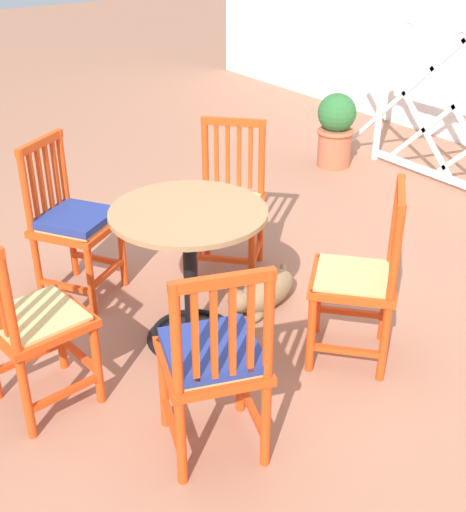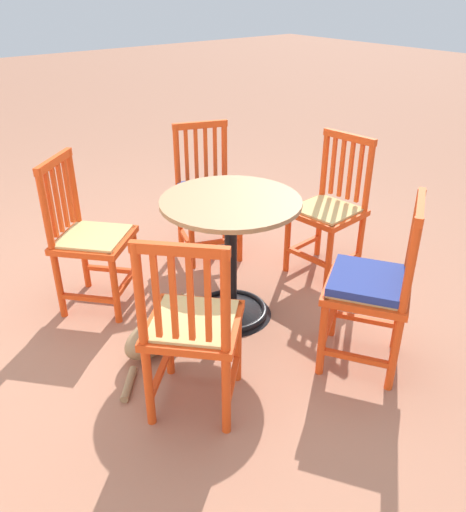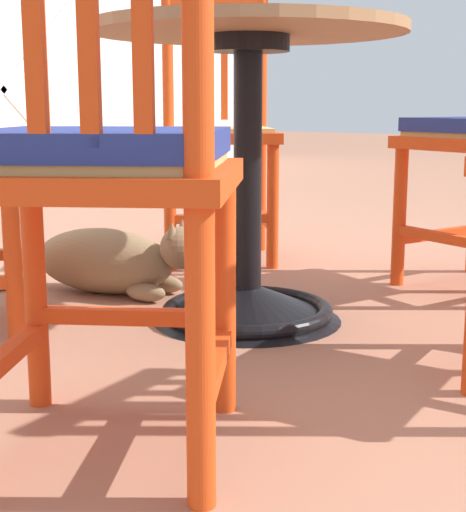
{
  "view_description": "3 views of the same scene",
  "coord_description": "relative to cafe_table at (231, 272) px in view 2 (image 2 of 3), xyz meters",
  "views": [
    {
      "loc": [
        2.32,
        -1.48,
        2.04
      ],
      "look_at": [
        0.04,
        0.19,
        0.52
      ],
      "focal_mm": 47.0,
      "sensor_mm": 36.0,
      "label": 1
    },
    {
      "loc": [
        -2.16,
        1.62,
        1.77
      ],
      "look_at": [
        -0.05,
        -0.03,
        0.33
      ],
      "focal_mm": 36.53,
      "sensor_mm": 36.0,
      "label": 2
    },
    {
      "loc": [
        -1.68,
        -1.07,
        0.54
      ],
      "look_at": [
        -0.05,
        0.16,
        0.14
      ],
      "focal_mm": 54.25,
      "sensor_mm": 36.0,
      "label": 3
    }
  ],
  "objects": [
    {
      "name": "orange_chair_tucked_in",
      "position": [
        -0.48,
        0.58,
        0.15
      ],
      "size": [
        0.57,
        0.57,
        0.91
      ],
      "color": "#D64214",
      "rests_on": "ground_plane"
    },
    {
      "name": "tabby_cat",
      "position": [
        -0.01,
        0.47,
        -0.19
      ],
      "size": [
        0.43,
        0.67,
        0.23
      ],
      "color": "#8E704C",
      "rests_on": "ground_plane"
    },
    {
      "name": "orange_chair_at_corner",
      "position": [
        -0.76,
        -0.28,
        0.16
      ],
      "size": [
        0.55,
        0.55,
        0.91
      ],
      "color": "#D64214",
      "rests_on": "ground_plane"
    },
    {
      "name": "orange_chair_near_fence",
      "position": [
        0.03,
        -0.83,
        0.15
      ],
      "size": [
        0.44,
        0.44,
        0.91
      ],
      "color": "#D64214",
      "rests_on": "ground_plane"
    },
    {
      "name": "cafe_table",
      "position": [
        0.0,
        0.0,
        0.0
      ],
      "size": [
        0.76,
        0.76,
        0.73
      ],
      "color": "black",
      "rests_on": "ground_plane"
    },
    {
      "name": "orange_chair_facing_out",
      "position": [
        0.6,
        0.57,
        0.15
      ],
      "size": [
        0.56,
        0.56,
        0.91
      ],
      "color": "#D64214",
      "rests_on": "ground_plane"
    },
    {
      "name": "orange_chair_by_planter",
      "position": [
        0.72,
        -0.36,
        0.16
      ],
      "size": [
        0.51,
        0.51,
        0.91
      ],
      "color": "#D64214",
      "rests_on": "ground_plane"
    },
    {
      "name": "ground_plane",
      "position": [
        0.13,
        -0.05,
        -0.28
      ],
      "size": [
        24.0,
        24.0,
        0.0
      ],
      "primitive_type": "plane",
      "color": "#A36B51"
    }
  ]
}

